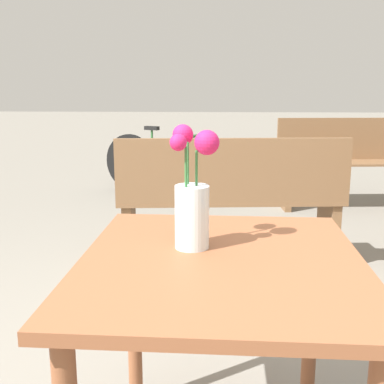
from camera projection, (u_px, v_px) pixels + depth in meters
The scene contains 5 objects.
table_front at pixel (221, 298), 1.28m from camera, with size 0.75×0.84×0.72m.
flower_vase at pixel (193, 204), 1.31m from camera, with size 0.13×0.14×0.34m.
bench_near at pixel (231, 200), 3.03m from camera, with size 1.45×0.48×0.85m.
bench_far at pixel (364, 159), 4.63m from camera, with size 1.69×0.50×0.85m.
bicycle at pixel (166, 164), 5.16m from camera, with size 1.42×0.71×0.73m.
Camera 1 is at (-0.02, -1.19, 1.16)m, focal length 45.00 mm.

